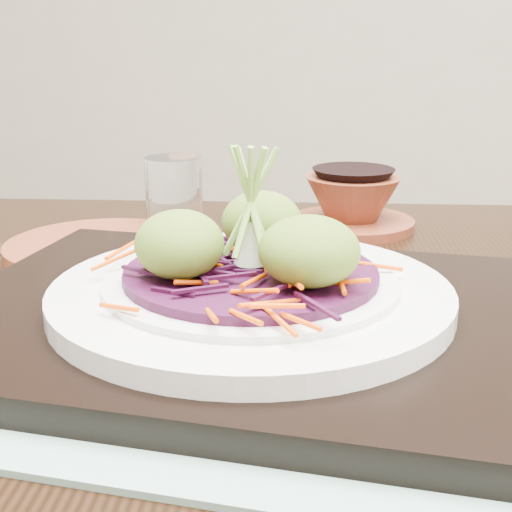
% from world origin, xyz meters
% --- Properties ---
extents(dining_table, '(1.26, 0.92, 0.73)m').
position_xyz_m(dining_table, '(-0.04, 0.00, 0.63)').
color(dining_table, black).
rests_on(dining_table, ground).
extents(placemat, '(0.53, 0.42, 0.00)m').
position_xyz_m(placemat, '(-0.07, -0.05, 0.73)').
color(placemat, '#82A893').
rests_on(placemat, dining_table).
extents(serving_tray, '(0.46, 0.36, 0.02)m').
position_xyz_m(serving_tray, '(-0.07, -0.05, 0.74)').
color(serving_tray, black).
rests_on(serving_tray, placemat).
extents(white_plate, '(0.28, 0.28, 0.02)m').
position_xyz_m(white_plate, '(-0.07, -0.05, 0.76)').
color(white_plate, silver).
rests_on(white_plate, serving_tray).
extents(cabbage_bed, '(0.18, 0.18, 0.01)m').
position_xyz_m(cabbage_bed, '(-0.07, -0.05, 0.78)').
color(cabbage_bed, '#3A0B2B').
rests_on(cabbage_bed, white_plate).
extents(carrot_julienne, '(0.22, 0.22, 0.01)m').
position_xyz_m(carrot_julienne, '(-0.07, -0.05, 0.79)').
color(carrot_julienne, '#E24703').
rests_on(carrot_julienne, cabbage_bed).
extents(guacamole_scoops, '(0.16, 0.14, 0.05)m').
position_xyz_m(guacamole_scoops, '(-0.07, -0.05, 0.80)').
color(guacamole_scoops, '#527523').
rests_on(guacamole_scoops, cabbage_bed).
extents(scallion_garnish, '(0.07, 0.07, 0.10)m').
position_xyz_m(scallion_garnish, '(-0.07, -0.05, 0.82)').
color(scallion_garnish, '#7CAF46').
rests_on(scallion_garnish, cabbage_bed).
extents(terracotta_side_plate, '(0.23, 0.23, 0.01)m').
position_xyz_m(terracotta_side_plate, '(-0.25, 0.12, 0.74)').
color(terracotta_side_plate, maroon).
rests_on(terracotta_side_plate, dining_table).
extents(water_glass, '(0.07, 0.07, 0.09)m').
position_xyz_m(water_glass, '(-0.20, 0.20, 0.77)').
color(water_glass, white).
rests_on(water_glass, dining_table).
extents(terracotta_bowl_set, '(0.16, 0.16, 0.06)m').
position_xyz_m(terracotta_bowl_set, '(-0.01, 0.27, 0.76)').
color(terracotta_bowl_set, maroon).
rests_on(terracotta_bowl_set, dining_table).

